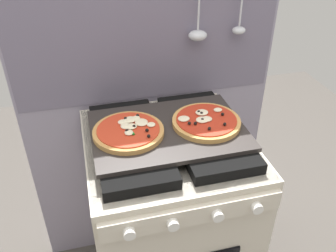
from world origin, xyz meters
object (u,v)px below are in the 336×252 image
at_px(stove, 168,220).
at_px(baking_tray, 168,130).
at_px(pizza_left, 129,131).
at_px(pizza_right, 206,121).

bearing_deg(stove, baking_tray, 90.00).
xyz_separation_m(baking_tray, pizza_left, (-0.14, -0.00, 0.02)).
distance_m(baking_tray, pizza_right, 0.14).
distance_m(baking_tray, pizza_left, 0.14).
xyz_separation_m(pizza_left, pizza_right, (0.28, -0.01, -0.00)).
xyz_separation_m(stove, pizza_left, (-0.14, 0.00, 0.48)).
xyz_separation_m(stove, pizza_right, (0.14, -0.00, 0.48)).
bearing_deg(stove, pizza_left, 179.40).
distance_m(stove, pizza_right, 0.50).
bearing_deg(pizza_left, pizza_right, -1.28).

